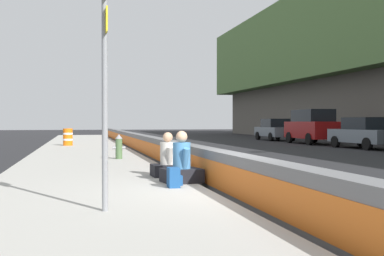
{
  "coord_description": "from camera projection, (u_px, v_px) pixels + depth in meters",
  "views": [
    {
      "loc": [
        -8.38,
        2.93,
        1.46
      ],
      "look_at": [
        5.36,
        -0.43,
        1.27
      ],
      "focal_mm": 43.55,
      "sensor_mm": 36.0,
      "label": 1
    }
  ],
  "objects": [
    {
      "name": "ground_plane",
      "position": [
        237.0,
        198.0,
        8.85
      ],
      "size": [
        160.0,
        160.0,
        0.0
      ],
      "primitive_type": "plane",
      "color": "#232326",
      "rests_on": "ground"
    },
    {
      "name": "sidewalk_strip",
      "position": [
        95.0,
        200.0,
        8.22
      ],
      "size": [
        80.0,
        4.4,
        0.14
      ],
      "primitive_type": "cube",
      "color": "#A8A59E",
      "rests_on": "ground_plane"
    },
    {
      "name": "jersey_barrier",
      "position": [
        237.0,
        176.0,
        8.85
      ],
      "size": [
        76.0,
        0.45,
        0.85
      ],
      "color": "slate",
      "rests_on": "ground_plane"
    },
    {
      "name": "route_sign_post",
      "position": [
        105.0,
        71.0,
        6.85
      ],
      "size": [
        0.44,
        0.09,
        3.6
      ],
      "color": "gray",
      "rests_on": "sidewalk_strip"
    },
    {
      "name": "fire_hydrant",
      "position": [
        119.0,
        146.0,
        16.58
      ],
      "size": [
        0.26,
        0.46,
        0.88
      ],
      "color": "#47663D",
      "rests_on": "sidewalk_strip"
    },
    {
      "name": "seated_person_foreground",
      "position": [
        182.0,
        166.0,
        10.13
      ],
      "size": [
        0.8,
        0.9,
        1.12
      ],
      "color": "black",
      "rests_on": "sidewalk_strip"
    },
    {
      "name": "seated_person_middle",
      "position": [
        168.0,
        162.0,
        11.28
      ],
      "size": [
        0.69,
        0.79,
        1.07
      ],
      "color": "black",
      "rests_on": "sidewalk_strip"
    },
    {
      "name": "backpack",
      "position": [
        174.0,
        178.0,
        9.36
      ],
      "size": [
        0.32,
        0.28,
        0.4
      ],
      "color": "navy",
      "rests_on": "sidewalk_strip"
    },
    {
      "name": "construction_barrel",
      "position": [
        68.0,
        137.0,
        25.95
      ],
      "size": [
        0.54,
        0.54,
        0.95
      ],
      "color": "orange",
      "rests_on": "sidewalk_strip"
    },
    {
      "name": "parked_car_fourth",
      "position": [
        365.0,
        133.0,
        25.37
      ],
      "size": [
        4.55,
        2.06,
        1.71
      ],
      "color": "slate",
      "rests_on": "ground_plane"
    },
    {
      "name": "parked_car_midline",
      "position": [
        312.0,
        126.0,
        30.77
      ],
      "size": [
        4.87,
        2.21,
        2.28
      ],
      "color": "maroon",
      "rests_on": "ground_plane"
    },
    {
      "name": "parked_car_far",
      "position": [
        275.0,
        129.0,
        36.69
      ],
      "size": [
        4.56,
        2.06,
        1.71
      ],
      "color": "slate",
      "rests_on": "ground_plane"
    }
  ]
}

